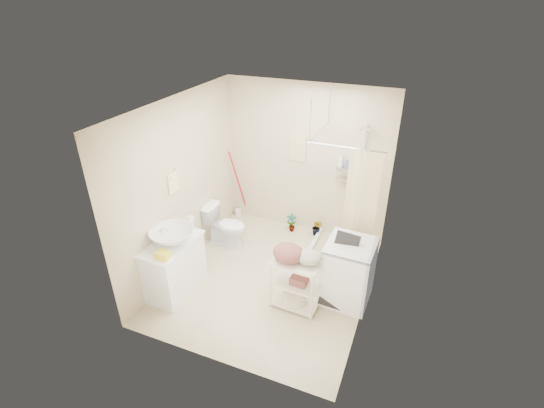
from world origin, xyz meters
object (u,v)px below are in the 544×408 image
(toilet, at_px, (226,226))
(washing_machine, at_px, (348,272))
(vanity, at_px, (174,267))
(laundry_rack, at_px, (296,280))

(toilet, distance_m, washing_machine, 2.26)
(vanity, xyz_separation_m, laundry_rack, (1.68, 0.34, 0.03))
(vanity, xyz_separation_m, toilet, (0.12, 1.31, -0.05))
(vanity, height_order, laundry_rack, laundry_rack)
(washing_machine, relative_size, laundry_rack, 1.05)
(washing_machine, bearing_deg, toilet, 167.28)
(laundry_rack, bearing_deg, vanity, -165.22)
(vanity, distance_m, toilet, 1.32)
(washing_machine, bearing_deg, vanity, -160.20)
(toilet, relative_size, laundry_rack, 0.82)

